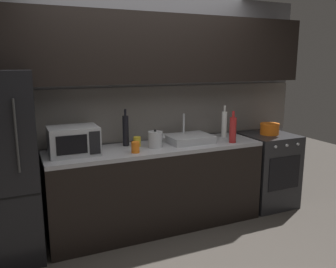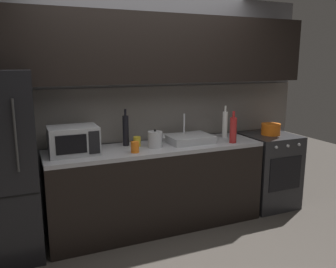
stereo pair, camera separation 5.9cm
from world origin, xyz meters
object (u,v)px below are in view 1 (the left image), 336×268
wine_bottle_dark (126,130)px  mug_orange (135,147)px  wine_bottle_white (224,124)px  cooking_pot (270,129)px  wine_bottle_red (233,129)px  mug_yellow (137,142)px  microwave (74,141)px  oven_range (267,170)px  kettle (155,139)px

wine_bottle_dark → mug_orange: wine_bottle_dark is taller
wine_bottle_white → wine_bottle_dark: bearing=177.0°
mug_orange → cooking_pot: bearing=5.2°
cooking_pot → wine_bottle_red: bearing=-164.8°
wine_bottle_white → mug_orange: bearing=-167.9°
mug_orange → wine_bottle_red: bearing=-1.0°
cooking_pot → mug_yellow: bearing=177.2°
microwave → cooking_pot: microwave is taller
oven_range → microwave: bearing=179.5°
oven_range → wine_bottle_red: bearing=-164.9°
wine_bottle_dark → cooking_pot: bearing=-4.9°
wine_bottle_dark → wine_bottle_white: (1.18, -0.06, -0.01)m
wine_bottle_dark → wine_bottle_white: 1.18m
oven_range → wine_bottle_dark: (-1.77, 0.15, 0.62)m
kettle → mug_orange: (-0.26, -0.12, -0.03)m
oven_range → microwave: 2.40m
kettle → wine_bottle_white: 0.93m
microwave → mug_yellow: size_ratio=4.58×
microwave → cooking_pot: bearing=-0.4°
wine_bottle_dark → wine_bottle_red: wine_bottle_dark is taller
kettle → mug_orange: bearing=-155.1°
wine_bottle_dark → cooking_pot: wine_bottle_dark is taller
oven_range → cooking_pot: cooking_pot is taller
wine_bottle_dark → oven_range: bearing=-5.0°
oven_range → wine_bottle_white: size_ratio=2.40×
microwave → wine_bottle_dark: wine_bottle_dark is taller
wine_bottle_red → mug_yellow: 1.05m
wine_bottle_red → mug_yellow: wine_bottle_red is taller
mug_orange → cooking_pot: cooking_pot is taller
mug_yellow → oven_range: bearing=-2.8°
wine_bottle_dark → wine_bottle_white: bearing=-3.0°
kettle → wine_bottle_dark: wine_bottle_dark is taller
kettle → wine_bottle_dark: 0.33m
mug_orange → mug_yellow: bearing=67.3°
oven_range → wine_bottle_dark: size_ratio=2.31×
wine_bottle_white → oven_range: bearing=-8.9°
wine_bottle_dark → wine_bottle_red: (1.11, -0.33, -0.02)m
microwave → kettle: (0.81, -0.06, -0.05)m
wine_bottle_white → microwave: bearing=-177.6°
kettle → cooking_pot: (1.52, 0.04, -0.02)m
wine_bottle_dark → mug_orange: bearing=-90.4°
wine_bottle_white → mug_orange: size_ratio=3.44×
oven_range → mug_yellow: 1.75m
wine_bottle_dark → wine_bottle_red: bearing=-16.7°
kettle → wine_bottle_dark: bearing=143.0°
wine_bottle_red → mug_yellow: (-1.01, 0.26, -0.09)m
wine_bottle_white → mug_yellow: (-1.08, -0.01, -0.11)m
oven_range → mug_orange: (-1.77, -0.16, 0.50)m
mug_yellow → cooking_pot: cooking_pot is taller
microwave → mug_orange: microwave is taller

